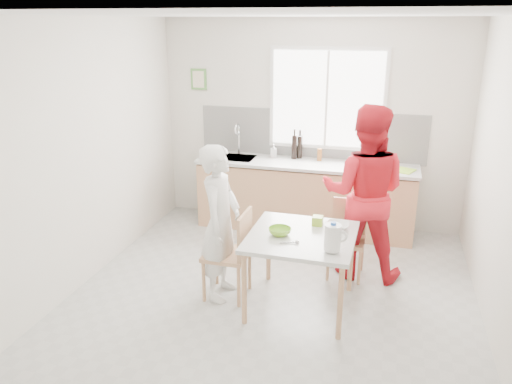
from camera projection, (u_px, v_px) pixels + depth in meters
ground at (269, 303)px, 4.95m from camera, size 4.50×4.50×0.00m
room_shell at (271, 141)px, 4.42m from camera, size 4.50×4.50×4.50m
window at (327, 99)px, 6.38m from camera, size 1.50×0.06×1.30m
backsplash at (310, 135)px, 6.60m from camera, size 3.00×0.02×0.65m
picture_frame at (199, 79)px, 6.75m from camera, size 0.22×0.03×0.28m
kitchen_counter at (304, 199)px, 6.60m from camera, size 2.84×0.64×1.37m
dining_table at (302, 243)px, 4.68m from camera, size 1.00×1.00×0.76m
chair_left at (233, 251)px, 4.92m from camera, size 0.43×0.43×0.92m
chair_far at (347, 234)px, 5.40m from camera, size 0.39×0.39×0.84m
person_white at (220, 223)px, 4.86m from camera, size 0.39×0.58×1.57m
person_red at (364, 193)px, 5.23m from camera, size 0.92×0.73×1.87m
bowl_green at (280, 231)px, 4.65m from camera, size 0.22×0.22×0.07m
bowl_white at (338, 226)px, 4.80m from camera, size 0.23×0.23×0.05m
milk_jug at (333, 237)px, 4.27m from camera, size 0.20×0.15×0.26m
green_box at (318, 221)px, 4.87m from camera, size 0.10×0.10×0.09m
spoon at (288, 242)px, 4.47m from camera, size 0.16×0.06×0.01m
cutting_board at (399, 170)px, 6.10m from camera, size 0.42×0.37×0.01m
wine_bottle_a at (294, 147)px, 6.56m from camera, size 0.07×0.07×0.32m
wine_bottle_b at (300, 147)px, 6.59m from camera, size 0.07×0.07×0.30m
jar_amber at (319, 155)px, 6.49m from camera, size 0.06×0.06×0.16m
soap_bottle at (274, 151)px, 6.65m from camera, size 0.10×0.10×0.18m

